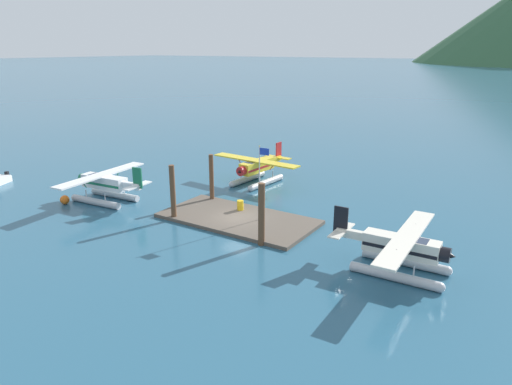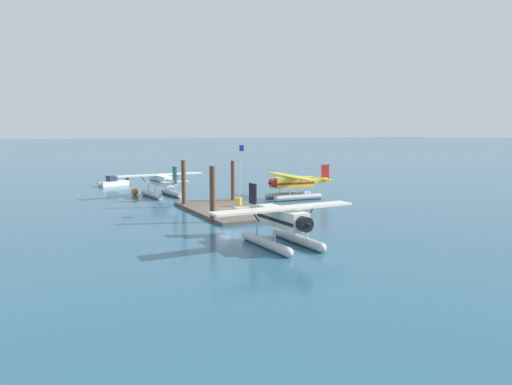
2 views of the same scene
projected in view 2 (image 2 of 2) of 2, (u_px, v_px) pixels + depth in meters
name	position (u px, v px, depth m)	size (l,w,h in m)	color
ground_plane	(227.00, 212.00, 45.52)	(1200.00, 1200.00, 0.00)	#285670
dock_platform	(227.00, 210.00, 45.51)	(13.26, 6.58, 0.30)	brown
piling_near_left	(184.00, 184.00, 48.13)	(0.46, 0.46, 4.81)	brown
piling_near_right	(213.00, 194.00, 39.85)	(0.50, 0.50, 4.79)	brown
piling_far_left	(233.00, 182.00, 50.89)	(0.42, 0.42, 4.60)	brown
flagpole	(240.00, 169.00, 43.42)	(0.95, 0.10, 6.34)	silver
fuel_drum	(239.00, 202.00, 46.91)	(0.62, 0.62, 0.88)	gold
mooring_buoy	(135.00, 192.00, 57.40)	(0.85, 0.85, 0.85)	orange
seaplane_white_port_aft	(161.00, 183.00, 56.14)	(7.96, 10.48, 3.84)	#B7BABF
seaplane_yellow_bow_left	(294.00, 185.00, 54.15)	(10.47, 7.97, 3.84)	#B7BABF
seaplane_cream_stbd_aft	(282.00, 223.00, 31.56)	(7.98, 10.44, 3.84)	#B7BABF
boat_white_open_sw	(113.00, 183.00, 67.44)	(2.93, 4.64, 1.50)	silver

